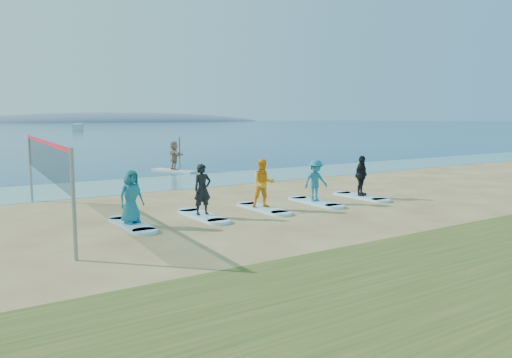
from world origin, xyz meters
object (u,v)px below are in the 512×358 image
student_0 (131,196)px  surfboard_3 (315,202)px  student_2 (263,183)px  student_4 (361,176)px  student_1 (202,189)px  student_3 (316,180)px  paddleboard (174,171)px  paddleboarder (174,155)px  surfboard_1 (203,216)px  surfboard_4 (361,197)px  volleyball_net (45,160)px  boat_offshore_b (78,130)px  surfboard_2 (263,209)px  surfboard_0 (132,225)px

student_0 → surfboard_3: bearing=-14.6°
student_2 → student_4: student_2 is taller
student_1 → student_3: student_1 is taller
paddleboard → student_0: (-7.00, -12.64, 0.81)m
paddleboarder → student_4: 12.83m
student_0 → surfboard_1: 2.46m
paddleboarder → surfboard_1: bearing=159.5°
student_2 → surfboard_4: (4.62, 0.00, -0.87)m
volleyball_net → surfboard_3: (8.88, -1.78, -1.86)m
student_2 → surfboard_3: student_2 is taller
boat_offshore_b → surfboard_2: bearing=-84.1°
volleyball_net → student_1: size_ratio=5.65×
surfboard_0 → surfboard_1: (2.31, 0.00, 0.00)m
volleyball_net → paddleboard: size_ratio=3.02×
surfboard_2 → student_3: student_3 is taller
paddleboarder → surfboard_3: (-0.06, -12.64, -0.90)m
paddleboarder → surfboard_2: 12.89m
surfboard_3 → student_4: 2.46m
surfboard_0 → student_3: (6.93, 0.00, 0.80)m
surfboard_0 → student_0: size_ratio=1.40×
student_1 → surfboard_2: size_ratio=0.73×
surfboard_0 → paddleboard: bearing=61.0°
surfboard_3 → student_3: (0.00, 0.00, 0.80)m
surfboard_1 → surfboard_4: size_ratio=1.00×
surfboard_0 → student_4: 9.28m
student_2 → student_4: 4.62m
volleyball_net → student_4: bearing=-9.0°
surfboard_4 → student_0: bearing=180.0°
boat_offshore_b → surfboard_1: boat_offshore_b is taller
student_0 → surfboard_4: bearing=-14.6°
surfboard_3 → student_3: size_ratio=1.45×
paddleboarder → student_1: 13.48m
surfboard_0 → surfboard_4: bearing=0.0°
student_0 → student_4: bearing=-14.6°
paddleboarder → surfboard_3: bearing=179.6°
student_3 → boat_offshore_b: bearing=84.0°
paddleboarder → surfboard_3: paddleboarder is taller
paddleboarder → student_0: 14.44m
surfboard_0 → surfboard_3: (6.93, 0.00, 0.00)m
surfboard_1 → student_3: size_ratio=1.45×
student_1 → student_2: (2.31, 0.00, 0.02)m
surfboard_2 → student_3: (2.31, 0.00, 0.80)m
student_1 → surfboard_1: bearing=0.0°
boat_offshore_b → student_1: student_1 is taller
paddleboard → surfboard_1: (-4.68, -12.64, -0.01)m
boat_offshore_b → surfboard_2: 111.30m
volleyball_net → surfboard_4: size_ratio=4.12×
volleyball_net → surfboard_1: (4.26, -1.78, -1.86)m
surfboard_0 → surfboard_3: size_ratio=1.00×
paddleboarder → student_3: (-0.06, -12.64, -0.10)m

